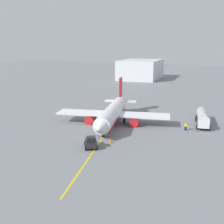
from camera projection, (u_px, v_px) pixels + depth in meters
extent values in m
plane|color=slate|center=(112.00, 125.00, 64.82)|extent=(400.00, 400.00, 0.00)
cylinder|color=white|center=(112.00, 113.00, 64.17)|extent=(21.98, 9.33, 3.46)
cube|color=red|center=(112.00, 117.00, 64.40)|extent=(20.64, 8.40, 0.97)
cone|color=white|center=(100.00, 128.00, 52.58)|extent=(3.83, 4.03, 3.32)
cone|color=white|center=(121.00, 101.00, 76.26)|extent=(4.90, 4.00, 2.94)
cube|color=red|center=(121.00, 87.00, 74.79)|extent=(3.18, 1.22, 5.20)
cube|color=white|center=(121.00, 101.00, 75.67)|extent=(4.61, 8.74, 0.24)
cube|color=white|center=(113.00, 114.00, 65.23)|extent=(11.80, 26.48, 0.36)
cylinder|color=red|center=(135.00, 121.00, 63.80)|extent=(3.65, 2.90, 2.10)
cylinder|color=red|center=(90.00, 119.00, 65.72)|extent=(3.65, 2.90, 2.10)
cylinder|color=#4C4C51|center=(103.00, 132.00, 55.86)|extent=(0.24, 0.24, 1.14)
cylinder|color=black|center=(103.00, 134.00, 55.99)|extent=(1.17, 0.69, 1.10)
cylinder|color=#4C4C51|center=(124.00, 118.00, 65.98)|extent=(0.24, 0.24, 1.14)
cylinder|color=black|center=(124.00, 121.00, 66.12)|extent=(1.17, 0.69, 1.10)
cylinder|color=#4C4C51|center=(103.00, 117.00, 66.94)|extent=(0.24, 0.24, 1.14)
cylinder|color=black|center=(103.00, 120.00, 67.07)|extent=(1.17, 0.69, 1.10)
cube|color=#2D2D33|center=(202.00, 121.00, 65.05)|extent=(11.00, 4.73, 0.30)
cube|color=silver|center=(204.00, 123.00, 60.16)|extent=(2.47, 2.77, 2.00)
cube|color=black|center=(204.00, 122.00, 59.22)|extent=(0.58, 1.99, 0.90)
cylinder|color=silver|center=(202.00, 115.00, 65.31)|extent=(8.22, 3.93, 2.30)
cylinder|color=black|center=(209.00, 128.00, 60.49)|extent=(1.15, 0.58, 1.10)
cylinder|color=black|center=(197.00, 127.00, 61.10)|extent=(1.15, 0.58, 1.10)
cylinder|color=black|center=(207.00, 119.00, 67.38)|extent=(1.15, 0.58, 1.10)
cylinder|color=black|center=(196.00, 118.00, 67.99)|extent=(1.15, 0.58, 1.10)
cube|color=#232328|center=(91.00, 143.00, 50.30)|extent=(4.10, 3.69, 0.90)
cube|color=black|center=(91.00, 139.00, 49.61)|extent=(2.06, 2.11, 0.90)
cylinder|color=black|center=(85.00, 143.00, 51.53)|extent=(0.83, 0.70, 0.80)
cylinder|color=black|center=(96.00, 143.00, 51.79)|extent=(0.83, 0.70, 0.80)
cylinder|color=black|center=(86.00, 148.00, 49.03)|extent=(0.83, 0.70, 0.80)
cylinder|color=black|center=(97.00, 148.00, 49.29)|extent=(0.83, 0.70, 0.80)
cube|color=navy|center=(186.00, 128.00, 60.40)|extent=(0.47, 0.53, 0.85)
cube|color=yellow|center=(186.00, 125.00, 60.23)|extent=(0.53, 0.62, 0.60)
sphere|color=tan|center=(186.00, 123.00, 60.12)|extent=(0.24, 0.24, 0.24)
cone|color=#F2590F|center=(110.00, 141.00, 52.68)|extent=(0.67, 0.67, 0.74)
cube|color=silver|center=(141.00, 69.00, 149.64)|extent=(29.66, 22.48, 9.91)
cube|color=#4C515B|center=(123.00, 72.00, 153.28)|extent=(19.22, 2.38, 6.54)
cube|color=yellow|center=(112.00, 125.00, 64.81)|extent=(63.05, 18.26, 0.01)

